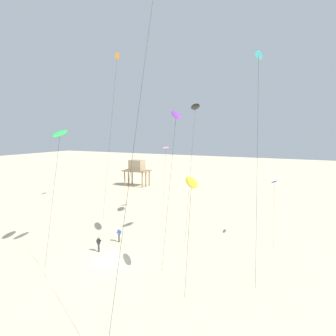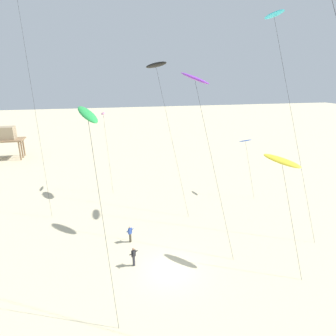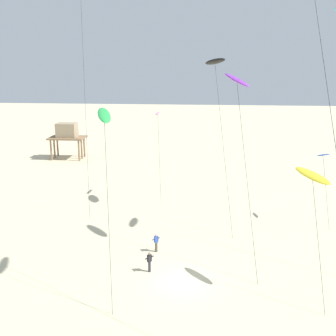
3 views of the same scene
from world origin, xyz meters
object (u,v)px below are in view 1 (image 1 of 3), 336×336
object	(u,v)px
kite_pink	(166,149)
kite_flyer_middle	(119,235)
kite_orange	(117,58)
kite_cyan	(259,58)
kite_purple	(176,115)
kite_yellow	(191,183)
kite_black	(195,107)
kite_green	(60,134)
kite_flyer_nearest	(99,244)
kite_blue	(274,183)
stilt_house	(137,167)

from	to	relation	value
kite_pink	kite_flyer_middle	distance (m)	17.48
kite_orange	kite_flyer_middle	world-z (taller)	kite_orange
kite_cyan	kite_orange	xyz separation A→B (m)	(-24.60, 10.52, 4.14)
kite_purple	kite_yellow	xyz separation A→B (m)	(4.86, -7.02, -6.02)
kite_orange	kite_black	size ratio (longest dim) A/B	1.51
kite_pink	kite_black	world-z (taller)	kite_black
kite_orange	kite_yellow	xyz separation A→B (m)	(21.12, -19.08, -15.72)
kite_green	kite_orange	bearing A→B (deg)	109.37
kite_yellow	kite_flyer_middle	world-z (taller)	kite_yellow
kite_yellow	kite_black	xyz separation A→B (m)	(-6.51, 16.40, 7.49)
kite_orange	kite_pink	world-z (taller)	kite_orange
kite_cyan	kite_black	bearing A→B (deg)	141.90
kite_purple	kite_flyer_nearest	bearing A→B (deg)	-141.35
kite_blue	kite_cyan	bearing A→B (deg)	-101.13
kite_orange	kite_yellow	world-z (taller)	kite_orange
kite_purple	stilt_house	xyz separation A→B (m)	(-25.77, 32.51, -10.27)
kite_purple	kite_flyer_nearest	xyz separation A→B (m)	(-6.68, -5.34, -13.81)
kite_orange	kite_pink	bearing A→B (deg)	6.47
kite_green	kite_pink	size ratio (longest dim) A/B	1.27
kite_orange	kite_flyer_middle	xyz separation A→B (m)	(9.69, -13.78, -23.52)
kite_black	kite_flyer_middle	bearing A→B (deg)	-113.89
kite_cyan	kite_black	size ratio (longest dim) A/B	1.25
kite_purple	kite_pink	size ratio (longest dim) A/B	1.47
kite_yellow	kite_flyer_nearest	distance (m)	14.03
kite_pink	kite_flyer_middle	bearing A→B (deg)	-84.27
kite_cyan	kite_pink	xyz separation A→B (m)	(-16.39, 11.45, -10.07)
kite_purple	stilt_house	world-z (taller)	kite_purple
kite_flyer_nearest	kite_flyer_middle	xyz separation A→B (m)	(0.11, 3.61, 0.00)
kite_cyan	kite_black	world-z (taller)	kite_cyan
kite_green	kite_yellow	size ratio (longest dim) A/B	1.45
kite_blue	kite_pink	bearing A→B (deg)	160.75
kite_green	kite_pink	distance (m)	21.00
kite_cyan	kite_black	distance (m)	13.35
kite_cyan	stilt_house	xyz separation A→B (m)	(-34.12, 30.97, -15.84)
kite_flyer_nearest	kite_purple	bearing A→B (deg)	38.65
kite_yellow	kite_purple	bearing A→B (deg)	124.69
kite_green	kite_orange	size ratio (longest dim) A/B	0.53
kite_cyan	kite_blue	bearing A→B (deg)	78.87
kite_green	kite_orange	xyz separation A→B (m)	(-6.99, 19.88, 11.68)
kite_cyan	kite_pink	distance (m)	22.39
kite_yellow	kite_pink	xyz separation A→B (m)	(-12.90, 20.01, 1.52)
kite_pink	stilt_house	distance (m)	26.99
kite_pink	stilt_house	xyz separation A→B (m)	(-17.73, 19.52, -5.78)
kite_pink	stilt_house	world-z (taller)	kite_pink
kite_cyan	kite_pink	world-z (taller)	kite_cyan
kite_orange	kite_purple	world-z (taller)	kite_orange
kite_purple	kite_flyer_middle	xyz separation A→B (m)	(-6.57, -1.73, -13.81)
stilt_house	kite_purple	bearing A→B (deg)	-51.60
kite_pink	kite_blue	bearing A→B (deg)	-19.25
kite_pink	kite_flyer_middle	xyz separation A→B (m)	(1.48, -14.71, -9.31)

